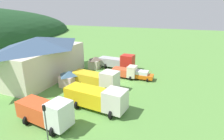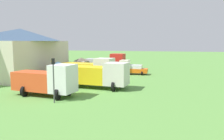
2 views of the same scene
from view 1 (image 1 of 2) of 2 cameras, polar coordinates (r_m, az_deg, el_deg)
The scene contains 12 objects.
ground_plane at distance 32.85m, azimuth 1.65°, elevation -3.91°, with size 200.00×200.00×0.00m, color #5B9342.
depot_building at distance 36.73m, azimuth -21.70°, elevation 3.77°, with size 17.83×10.09×7.77m.
play_shed_cream at distance 40.66m, azimuth -5.22°, elevation 2.41°, with size 3.19×2.31×2.53m.
play_shed_pink at distance 31.84m, azimuth -13.14°, elevation -2.52°, with size 3.20×2.56×2.64m.
heavy_rig_white at distance 21.99m, azimuth -19.73°, elevation -12.20°, with size 3.67×7.06×3.37m.
flatbed_truck_yellow at distance 23.88m, azimuth -4.51°, elevation -8.54°, with size 3.91×8.58×3.19m.
heavy_rig_striped at distance 30.07m, azimuth -4.66°, elevation -2.78°, with size 3.90×8.40×3.24m.
light_truck_cream at distance 34.70m, azimuth 4.35°, elevation -0.53°, with size 2.55×4.58×2.49m.
crane_truck_red at distance 39.82m, azimuth 2.10°, elevation 2.65°, with size 3.48×7.99×3.31m.
service_pickup_orange at distance 34.52m, azimuth 8.57°, elevation -1.51°, with size 2.29×5.40×1.66m.
traffic_light_west at distance 18.93m, azimuth -20.02°, elevation -14.57°, with size 0.20×0.32×4.15m.
traffic_cone_near_pickup at distance 38.87m, azimuth 12.05°, elevation -0.71°, with size 0.36×0.36×0.48m, color orange.
Camera 1 is at (-28.61, -10.18, 12.53)m, focal length 29.32 mm.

